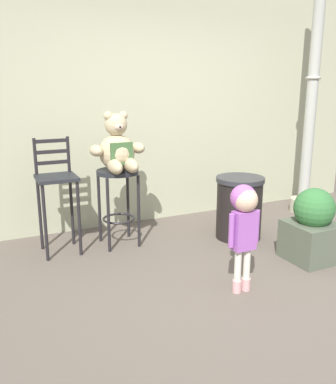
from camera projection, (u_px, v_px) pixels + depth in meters
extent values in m
plane|color=#5F534A|center=(248.00, 289.00, 3.46)|extent=(24.00, 24.00, 0.00)
cube|color=#AEB08F|center=(146.00, 73.00, 4.93)|extent=(6.27, 0.30, 3.59)
cylinder|color=#222428|center=(117.00, 172.00, 4.24)|extent=(0.43, 0.43, 0.04)
cylinder|color=black|center=(108.00, 216.00, 4.14)|extent=(0.03, 0.03, 0.77)
cylinder|color=black|center=(139.00, 212.00, 4.27)|extent=(0.03, 0.03, 0.77)
cylinder|color=black|center=(99.00, 207.00, 4.42)|extent=(0.03, 0.03, 0.77)
cylinder|color=black|center=(128.00, 204.00, 4.56)|extent=(0.03, 0.03, 0.77)
torus|color=black|center=(119.00, 219.00, 4.37)|extent=(0.35, 0.35, 0.02)
sphere|color=tan|center=(117.00, 152.00, 4.19)|extent=(0.37, 0.37, 0.37)
cube|color=#3D6034|center=(122.00, 154.00, 4.06)|extent=(0.23, 0.03, 0.22)
sphere|color=tan|center=(116.00, 125.00, 4.12)|extent=(0.23, 0.23, 0.23)
ellipsoid|color=#C1A38E|center=(119.00, 127.00, 4.04)|extent=(0.09, 0.07, 0.07)
sphere|color=black|center=(120.00, 127.00, 4.02)|extent=(0.03, 0.03, 0.03)
sphere|color=tan|center=(108.00, 116.00, 4.07)|extent=(0.09, 0.09, 0.09)
sphere|color=tan|center=(123.00, 115.00, 4.13)|extent=(0.09, 0.09, 0.09)
ellipsoid|color=tan|center=(96.00, 151.00, 4.07)|extent=(0.13, 0.20, 0.12)
ellipsoid|color=tan|center=(138.00, 148.00, 4.25)|extent=(0.13, 0.20, 0.12)
ellipsoid|color=tan|center=(115.00, 167.00, 4.04)|extent=(0.12, 0.31, 0.15)
ellipsoid|color=tan|center=(131.00, 165.00, 4.10)|extent=(0.12, 0.31, 0.15)
cylinder|color=#D49D9E|center=(237.00, 286.00, 3.40)|extent=(0.07, 0.07, 0.10)
cylinder|color=beige|center=(237.00, 265.00, 3.35)|extent=(0.06, 0.06, 0.27)
cylinder|color=#D49D9E|center=(245.00, 284.00, 3.44)|extent=(0.07, 0.07, 0.10)
cylinder|color=beige|center=(247.00, 263.00, 3.39)|extent=(0.06, 0.06, 0.27)
cube|color=#A055B2|center=(244.00, 230.00, 3.30)|extent=(0.19, 0.11, 0.32)
cylinder|color=#A055B2|center=(231.00, 230.00, 3.24)|extent=(0.05, 0.05, 0.27)
cylinder|color=#A055B2|center=(256.00, 226.00, 3.34)|extent=(0.05, 0.05, 0.27)
sphere|color=#D8B293|center=(245.00, 200.00, 3.23)|extent=(0.20, 0.20, 0.20)
sphere|color=#A856A9|center=(243.00, 198.00, 3.25)|extent=(0.21, 0.21, 0.21)
cylinder|color=black|center=(239.00, 210.00, 4.55)|extent=(0.50, 0.50, 0.64)
cylinder|color=#2D2D33|center=(240.00, 179.00, 4.47)|extent=(0.53, 0.53, 0.05)
cylinder|color=#B1AC96|center=(302.00, 205.00, 5.56)|extent=(0.33, 0.33, 0.18)
cylinder|color=#A8A9A0|center=(312.00, 90.00, 5.18)|extent=(0.14, 0.14, 2.84)
torus|color=#ADA89E|center=(313.00, 78.00, 5.14)|extent=(0.19, 0.19, 0.04)
cube|color=#222428|center=(56.00, 178.00, 4.03)|extent=(0.38, 0.38, 0.03)
cylinder|color=black|center=(45.00, 224.00, 3.92)|extent=(0.03, 0.03, 0.76)
cylinder|color=black|center=(79.00, 219.00, 4.05)|extent=(0.03, 0.03, 0.76)
cylinder|color=black|center=(40.00, 214.00, 4.21)|extent=(0.03, 0.03, 0.76)
cylinder|color=black|center=(72.00, 210.00, 4.34)|extent=(0.03, 0.03, 0.76)
cylinder|color=black|center=(35.00, 156.00, 4.06)|extent=(0.03, 0.03, 0.36)
cylinder|color=black|center=(68.00, 154.00, 4.19)|extent=(0.03, 0.03, 0.36)
cube|color=black|center=(53.00, 162.00, 4.14)|extent=(0.33, 0.02, 0.04)
cube|color=black|center=(52.00, 152.00, 4.11)|extent=(0.33, 0.02, 0.04)
cube|color=black|center=(51.00, 141.00, 4.09)|extent=(0.33, 0.02, 0.04)
cube|color=#505846|center=(311.00, 241.00, 4.00)|extent=(0.46, 0.46, 0.38)
sphere|color=#336C36|center=(314.00, 208.00, 3.91)|extent=(0.39, 0.39, 0.39)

